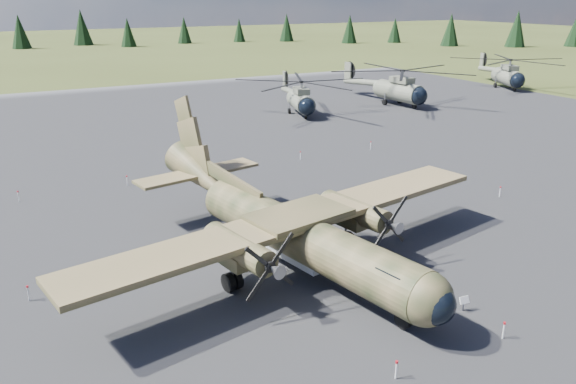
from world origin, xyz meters
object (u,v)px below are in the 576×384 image
helicopter_near (301,90)px  helicopter_far (508,67)px  helicopter_mid (399,80)px  transport_plane (288,224)px

helicopter_near → helicopter_far: size_ratio=0.88×
helicopter_mid → helicopter_far: size_ratio=0.95×
helicopter_near → helicopter_far: helicopter_far is taller
helicopter_near → helicopter_mid: (15.23, -0.63, 0.41)m
transport_plane → helicopter_mid: transport_plane is taller
transport_plane → helicopter_mid: bearing=33.9°
helicopter_near → helicopter_far: 40.73m
helicopter_near → transport_plane: bearing=-104.2°
transport_plane → helicopter_near: bearing=49.1°
transport_plane → helicopter_near: (21.29, 36.87, 0.63)m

